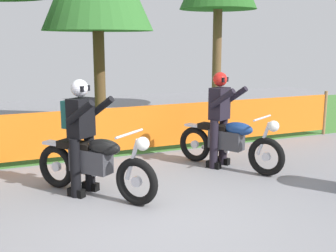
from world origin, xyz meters
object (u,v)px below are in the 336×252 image
(motorcycle_trailing, at_px, (95,163))
(rider_lead, at_px, (220,116))
(motorcycle_lead, at_px, (229,142))
(rider_trailing, at_px, (81,130))

(motorcycle_trailing, relative_size, rider_lead, 1.04)
(motorcycle_trailing, bearing_deg, motorcycle_lead, 62.10)
(motorcycle_lead, distance_m, rider_lead, 0.48)
(rider_trailing, bearing_deg, rider_lead, 61.79)
(motorcycle_trailing, bearing_deg, rider_lead, 66.48)
(motorcycle_lead, distance_m, rider_trailing, 2.70)
(motorcycle_lead, relative_size, rider_trailing, 1.11)
(motorcycle_lead, xyz_separation_m, rider_trailing, (-2.65, -0.24, 0.47))
(motorcycle_trailing, distance_m, rider_trailing, 0.52)
(motorcycle_trailing, xyz_separation_m, rider_trailing, (-0.14, 0.18, 0.46))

